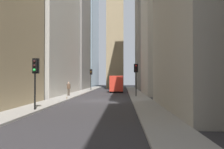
{
  "coord_description": "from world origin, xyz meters",
  "views": [
    {
      "loc": [
        -26.74,
        -2.47,
        2.33
      ],
      "look_at": [
        15.13,
        -0.68,
        3.05
      ],
      "focal_mm": 40.24,
      "sensor_mm": 36.0,
      "label": 1
    }
  ],
  "objects_px": {
    "traffic_light_midblock": "(136,72)",
    "sedan_silver": "(118,87)",
    "pedestrian": "(69,88)",
    "traffic_light_far_junction": "(91,75)",
    "discarded_bottle": "(67,98)",
    "delivery_truck": "(117,84)",
    "traffic_light_foreground": "(35,72)"
  },
  "relations": [
    {
      "from": "pedestrian",
      "to": "traffic_light_foreground",
      "type": "bearing_deg",
      "value": -176.91
    },
    {
      "from": "delivery_truck",
      "to": "discarded_bottle",
      "type": "xyz_separation_m",
      "value": [
        -16.9,
        5.08,
        -1.21
      ]
    },
    {
      "from": "delivery_truck",
      "to": "traffic_light_midblock",
      "type": "xyz_separation_m",
      "value": [
        -12.44,
        -2.75,
        1.7
      ]
    },
    {
      "from": "pedestrian",
      "to": "discarded_bottle",
      "type": "distance_m",
      "value": 5.2
    },
    {
      "from": "sedan_silver",
      "to": "traffic_light_far_junction",
      "type": "distance_m",
      "value": 6.07
    },
    {
      "from": "traffic_light_midblock",
      "to": "pedestrian",
      "type": "distance_m",
      "value": 8.99
    },
    {
      "from": "delivery_truck",
      "to": "traffic_light_far_junction",
      "type": "xyz_separation_m",
      "value": [
        5.57,
        5.28,
        1.71
      ]
    },
    {
      "from": "delivery_truck",
      "to": "pedestrian",
      "type": "xyz_separation_m",
      "value": [
        -11.86,
        5.98,
        -0.36
      ]
    },
    {
      "from": "pedestrian",
      "to": "sedan_silver",
      "type": "bearing_deg",
      "value": -17.41
    },
    {
      "from": "traffic_light_foreground",
      "to": "pedestrian",
      "type": "bearing_deg",
      "value": 3.09
    },
    {
      "from": "sedan_silver",
      "to": "traffic_light_far_junction",
      "type": "relative_size",
      "value": 1.04
    },
    {
      "from": "pedestrian",
      "to": "discarded_bottle",
      "type": "relative_size",
      "value": 6.52
    },
    {
      "from": "traffic_light_midblock",
      "to": "sedan_silver",
      "type": "bearing_deg",
      "value": 7.98
    },
    {
      "from": "delivery_truck",
      "to": "traffic_light_foreground",
      "type": "xyz_separation_m",
      "value": [
        -26.68,
        5.18,
        1.37
      ]
    },
    {
      "from": "traffic_light_far_junction",
      "to": "traffic_light_midblock",
      "type": "bearing_deg",
      "value": -155.95
    },
    {
      "from": "delivery_truck",
      "to": "pedestrian",
      "type": "distance_m",
      "value": 13.29
    },
    {
      "from": "traffic_light_foreground",
      "to": "traffic_light_far_junction",
      "type": "distance_m",
      "value": 32.25
    },
    {
      "from": "traffic_light_midblock",
      "to": "discarded_bottle",
      "type": "relative_size",
      "value": 15.19
    },
    {
      "from": "sedan_silver",
      "to": "traffic_light_midblock",
      "type": "height_order",
      "value": "traffic_light_midblock"
    },
    {
      "from": "sedan_silver",
      "to": "pedestrian",
      "type": "distance_m",
      "value": 20.0
    },
    {
      "from": "sedan_silver",
      "to": "traffic_light_midblock",
      "type": "distance_m",
      "value": 20.0
    },
    {
      "from": "delivery_truck",
      "to": "traffic_light_midblock",
      "type": "relative_size",
      "value": 1.57
    },
    {
      "from": "delivery_truck",
      "to": "sedan_silver",
      "type": "height_order",
      "value": "delivery_truck"
    },
    {
      "from": "traffic_light_midblock",
      "to": "discarded_bottle",
      "type": "distance_m",
      "value": 9.48
    },
    {
      "from": "traffic_light_far_junction",
      "to": "pedestrian",
      "type": "bearing_deg",
      "value": 177.69
    },
    {
      "from": "traffic_light_midblock",
      "to": "traffic_light_far_junction",
      "type": "distance_m",
      "value": 19.71
    },
    {
      "from": "delivery_truck",
      "to": "pedestrian",
      "type": "bearing_deg",
      "value": 153.23
    },
    {
      "from": "traffic_light_midblock",
      "to": "pedestrian",
      "type": "xyz_separation_m",
      "value": [
        0.58,
        8.74,
        -2.05
      ]
    },
    {
      "from": "traffic_light_far_junction",
      "to": "pedestrian",
      "type": "distance_m",
      "value": 17.56
    },
    {
      "from": "traffic_light_foreground",
      "to": "discarded_bottle",
      "type": "distance_m",
      "value": 10.11
    },
    {
      "from": "traffic_light_far_junction",
      "to": "discarded_bottle",
      "type": "bearing_deg",
      "value": -179.49
    },
    {
      "from": "traffic_light_far_junction",
      "to": "discarded_bottle",
      "type": "distance_m",
      "value": 22.66
    }
  ]
}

